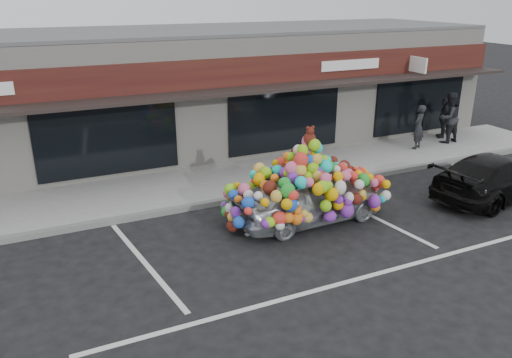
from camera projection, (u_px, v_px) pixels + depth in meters
name	position (u px, v px, depth m)	size (l,w,h in m)	color
ground	(279.00, 238.00, 11.99)	(90.00, 90.00, 0.00)	black
shop_building	(176.00, 90.00, 18.41)	(24.00, 7.20, 4.31)	beige
sidewalk	(220.00, 182.00, 15.37)	(26.00, 3.00, 0.15)	gray
kerb	(239.00, 199.00, 14.09)	(26.00, 0.18, 0.16)	slate
parking_stripe_left	(145.00, 263.00, 10.91)	(0.12, 4.40, 0.01)	silver
parking_stripe_mid	(369.00, 215.00, 13.25)	(0.12, 4.40, 0.01)	silver
lane_line	(409.00, 265.00, 10.82)	(14.00, 0.12, 0.01)	silver
toy_car	(308.00, 191.00, 12.63)	(2.86, 4.26, 2.44)	#ACB3B7
black_sedan	(496.00, 177.00, 14.18)	(4.36, 1.77, 1.26)	black
pedestrian_a	(418.00, 127.00, 18.09)	(0.59, 0.39, 1.62)	black
pedestrian_b	(449.00, 118.00, 18.80)	(0.93, 0.73, 1.92)	black
pedestrian_c	(443.00, 118.00, 19.51)	(0.38, 0.90, 1.54)	#252227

